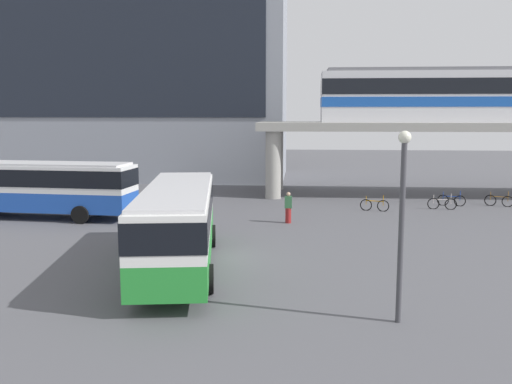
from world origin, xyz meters
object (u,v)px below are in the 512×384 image
(train, at_px, (467,95))
(bus_secondary, at_px, (39,184))
(bicycle_blue, at_px, (451,200))
(station_building, at_px, (137,65))
(bicycle_orange, at_px, (375,205))
(bicycle_brown, at_px, (499,201))
(bicycle_silver, at_px, (442,204))
(pedestrian_by_bike_rack, at_px, (288,208))
(bus_main, at_px, (178,218))

(train, relative_size, bus_secondary, 1.85)
(bicycle_blue, bearing_deg, train, 67.23)
(station_building, bearing_deg, bicycle_orange, -41.32)
(bicycle_brown, bearing_deg, bicycle_orange, -163.57)
(bicycle_silver, height_order, bicycle_orange, same)
(train, relative_size, pedestrian_by_bike_rack, 12.06)
(bicycle_silver, xyz_separation_m, bicycle_orange, (-4.32, -0.92, 0.00))
(station_building, bearing_deg, bus_secondary, -88.90)
(bus_main, height_order, bicycle_brown, bus_main)
(bus_main, xyz_separation_m, bicycle_silver, (13.61, 14.62, -1.63))
(bus_secondary, height_order, bicycle_brown, bus_secondary)
(bus_main, relative_size, bicycle_blue, 6.40)
(station_building, height_order, bicycle_silver, station_building)
(bicycle_silver, distance_m, bicycle_blue, 1.73)
(pedestrian_by_bike_rack, bearing_deg, bicycle_silver, 28.32)
(station_building, bearing_deg, train, -21.33)
(bus_secondary, height_order, bicycle_blue, bus_secondary)
(station_building, distance_m, bicycle_blue, 31.19)
(bicycle_brown, height_order, bicycle_blue, same)
(bus_main, height_order, pedestrian_by_bike_rack, bus_main)
(bicycle_silver, relative_size, bicycle_orange, 1.02)
(bus_main, bearing_deg, train, 51.40)
(bus_main, xyz_separation_m, bicycle_blue, (14.56, 16.06, -1.63))
(bicycle_brown, height_order, bicycle_orange, same)
(bicycle_silver, bearing_deg, bicycle_brown, 21.02)
(bicycle_brown, relative_size, bicycle_blue, 0.94)
(bus_secondary, distance_m, bicycle_orange, 20.03)
(station_building, distance_m, pedestrian_by_bike_rack, 28.06)
(station_building, relative_size, bicycle_brown, 16.64)
(bicycle_silver, bearing_deg, train, 64.51)
(train, height_order, bicycle_blue, train)
(bicycle_blue, bearing_deg, bus_secondary, -165.90)
(bus_secondary, relative_size, pedestrian_by_bike_rack, 6.52)
(train, distance_m, bus_secondary, 29.38)
(bus_main, xyz_separation_m, bicycle_brown, (17.62, 16.16, -1.63))
(bus_main, distance_m, pedestrian_by_bike_rack, 10.35)
(station_building, xyz_separation_m, bicycle_silver, (24.31, -16.66, -10.14))
(bicycle_brown, height_order, pedestrian_by_bike_rack, pedestrian_by_bike_rack)
(train, bearing_deg, bicycle_blue, -112.77)
(bus_secondary, xyz_separation_m, bicycle_orange, (19.58, 3.88, -1.63))
(bus_main, bearing_deg, bicycle_orange, 55.85)
(bicycle_blue, bearing_deg, bicycle_silver, -123.35)
(train, distance_m, bicycle_silver, 9.66)
(train, xyz_separation_m, bicycle_blue, (-1.93, -4.60, -6.97))
(bicycle_silver, bearing_deg, pedestrian_by_bike_rack, -151.68)
(station_building, relative_size, train, 1.34)
(bus_secondary, relative_size, bicycle_blue, 6.35)
(bus_secondary, bearing_deg, bicycle_orange, 11.22)
(bus_main, distance_m, bicycle_blue, 21.74)
(station_building, xyz_separation_m, bicycle_brown, (28.32, -15.12, -10.14))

